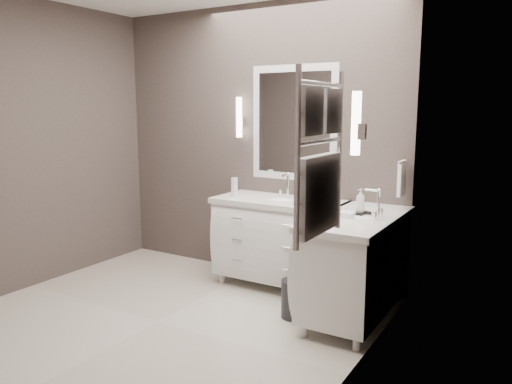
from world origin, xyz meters
The scene contains 19 objects.
floor centered at (0.00, 0.00, -0.01)m, with size 3.20×3.00×0.01m, color beige.
wall_back centered at (0.00, 1.50, 1.35)m, with size 3.20×0.01×2.70m, color #423835.
wall_left centered at (-1.60, 0.00, 1.35)m, with size 0.01×3.00×2.70m, color #423835.
wall_right centered at (1.60, 0.00, 1.35)m, with size 0.01×3.00×2.70m, color #423835.
vanity_back centered at (0.45, 1.23, 0.49)m, with size 1.24×0.59×0.97m.
vanity_right centered at (1.33, 0.90, 0.49)m, with size 0.59×1.24×0.97m.
mirror_back centered at (0.45, 1.49, 1.55)m, with size 0.90×0.02×1.10m.
mirror_right centered at (1.59, 0.80, 1.55)m, with size 0.02×0.90×1.10m.
sconce_back centered at (-0.13, 1.43, 1.59)m, with size 0.06×0.06×0.40m.
sconce_right centered at (1.53, 0.22, 1.59)m, with size 0.06×0.06×0.40m.
towel_bar_corner centered at (1.54, 1.36, 1.12)m, with size 0.03×0.22×0.30m.
towel_ladder centered at (1.55, -0.40, 1.39)m, with size 0.06×0.58×0.90m.
waste_bin centered at (0.90, 0.65, 0.16)m, with size 0.22×0.22×0.31m, color black.
amenity_tray_back centered at (0.84, 1.16, 0.86)m, with size 0.18×0.13×0.03m, color black.
amenity_tray_right centered at (1.33, 0.94, 0.86)m, with size 0.12×0.16×0.02m, color black.
water_bottle centered at (0.00, 1.13, 0.94)m, with size 0.06×0.06×0.18m, color silver.
soap_bottle_a centered at (0.81, 1.18, 0.94)m, with size 0.06×0.06×0.12m, color white.
soap_bottle_b centered at (0.87, 1.13, 0.92)m, with size 0.07×0.07×0.09m, color black.
soap_bottle_c centered at (1.33, 0.94, 0.97)m, with size 0.07×0.07×0.19m, color white.
Camera 1 is at (2.61, -2.83, 1.70)m, focal length 35.00 mm.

